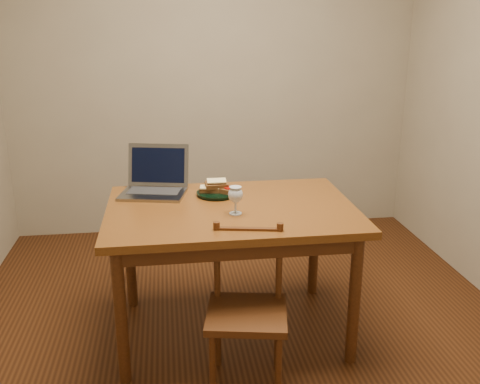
{
  "coord_description": "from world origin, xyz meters",
  "views": [
    {
      "loc": [
        -0.38,
        -2.64,
        1.68
      ],
      "look_at": [
        -0.0,
        0.05,
        0.8
      ],
      "focal_mm": 40.0,
      "sensor_mm": 36.0,
      "label": 1
    }
  ],
  "objects": [
    {
      "name": "sandwich_top",
      "position": [
        -0.11,
        0.2,
        0.8
      ],
      "size": [
        0.13,
        0.08,
        0.04
      ],
      "primitive_type": null,
      "rotation": [
        0.0,
        0.0,
        0.07
      ],
      "color": "#381E0C",
      "rests_on": "plate"
    },
    {
      "name": "floor",
      "position": [
        0.0,
        0.0,
        -0.01
      ],
      "size": [
        3.2,
        3.2,
        0.02
      ],
      "primitive_type": "cube",
      "color": "black",
      "rests_on": "ground"
    },
    {
      "name": "plate",
      "position": [
        -0.11,
        0.2,
        0.75
      ],
      "size": [
        0.23,
        0.23,
        0.02
      ],
      "primitive_type": "cylinder",
      "color": "black",
      "rests_on": "table"
    },
    {
      "name": "chair",
      "position": [
        -0.04,
        -0.46,
        0.43
      ],
      "size": [
        0.43,
        0.41,
        0.39
      ],
      "rotation": [
        0.0,
        0.0,
        -0.19
      ],
      "color": "#3A1D0C",
      "rests_on": "floor"
    },
    {
      "name": "table",
      "position": [
        -0.06,
        -0.01,
        0.65
      ],
      "size": [
        1.3,
        0.9,
        0.74
      ],
      "color": "#4F280D",
      "rests_on": "floor"
    },
    {
      "name": "back_wall",
      "position": [
        0.0,
        1.61,
        1.3
      ],
      "size": [
        3.2,
        0.02,
        2.6
      ],
      "primitive_type": "cube",
      "color": "gray",
      "rests_on": "floor"
    },
    {
      "name": "sandwich_cheese",
      "position": [
        -0.15,
        0.21,
        0.78
      ],
      "size": [
        0.12,
        0.08,
        0.03
      ],
      "primitive_type": null,
      "rotation": [
        0.0,
        0.0,
        -0.16
      ],
      "color": "#381E0C",
      "rests_on": "plate"
    },
    {
      "name": "sandwich_tomato",
      "position": [
        -0.07,
        0.19,
        0.78
      ],
      "size": [
        0.14,
        0.13,
        0.04
      ],
      "primitive_type": null,
      "rotation": [
        0.0,
        0.0,
        -0.7
      ],
      "color": "#381E0C",
      "rests_on": "plate"
    },
    {
      "name": "laptop",
      "position": [
        -0.45,
        0.32,
        0.81
      ],
      "size": [
        0.41,
        0.39,
        0.25
      ],
      "rotation": [
        0.0,
        0.0,
        -0.22
      ],
      "color": "slate",
      "rests_on": "table"
    },
    {
      "name": "milk_glass",
      "position": [
        -0.05,
        -0.12,
        0.81
      ],
      "size": [
        0.08,
        0.08,
        0.15
      ],
      "primitive_type": null,
      "color": "white",
      "rests_on": "table"
    },
    {
      "name": "front_wall",
      "position": [
        0.0,
        -1.61,
        1.3
      ],
      "size": [
        3.2,
        0.02,
        2.6
      ],
      "primitive_type": "cube",
      "color": "gray",
      "rests_on": "floor"
    }
  ]
}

